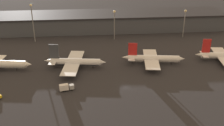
% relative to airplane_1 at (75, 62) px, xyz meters
% --- Properties ---
extents(ground, '(600.00, 600.00, 0.00)m').
position_rel_airplane_1_xyz_m(ground, '(27.76, -26.38, -3.62)').
color(ground, '#26262B').
extents(terminal_building, '(190.16, 31.33, 13.79)m').
position_rel_airplane_1_xyz_m(terminal_building, '(27.76, 72.86, 3.31)').
color(terminal_building, '#3D424C').
rests_on(terminal_building, ground).
extents(airplane_1, '(38.08, 36.61, 14.74)m').
position_rel_airplane_1_xyz_m(airplane_1, '(0.00, 0.00, 0.00)').
color(airplane_1, silver).
rests_on(airplane_1, ground).
extents(airplane_2, '(39.25, 31.58, 13.55)m').
position_rel_airplane_1_xyz_m(airplane_2, '(48.17, 1.10, -0.13)').
color(airplane_2, silver).
rests_on(airplane_2, ground).
extents(service_vehicle_2, '(7.77, 4.02, 3.76)m').
position_rel_airplane_1_xyz_m(service_vehicle_2, '(-3.60, -27.51, -1.55)').
color(service_vehicle_2, '#9EA3A8').
rests_on(service_vehicle_2, ground).
extents(lamp_post_0, '(1.80, 1.80, 28.48)m').
position_rel_airplane_1_xyz_m(lamp_post_0, '(-31.21, 47.61, 14.18)').
color(lamp_post_0, slate).
rests_on(lamp_post_0, ground).
extents(lamp_post_1, '(1.80, 1.80, 22.46)m').
position_rel_airplane_1_xyz_m(lamp_post_1, '(28.67, 47.61, 10.87)').
color(lamp_post_1, slate).
rests_on(lamp_post_1, ground).
extents(lamp_post_2, '(1.80, 1.80, 21.73)m').
position_rel_airplane_1_xyz_m(lamp_post_2, '(82.56, 47.61, 10.46)').
color(lamp_post_2, slate).
rests_on(lamp_post_2, ground).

